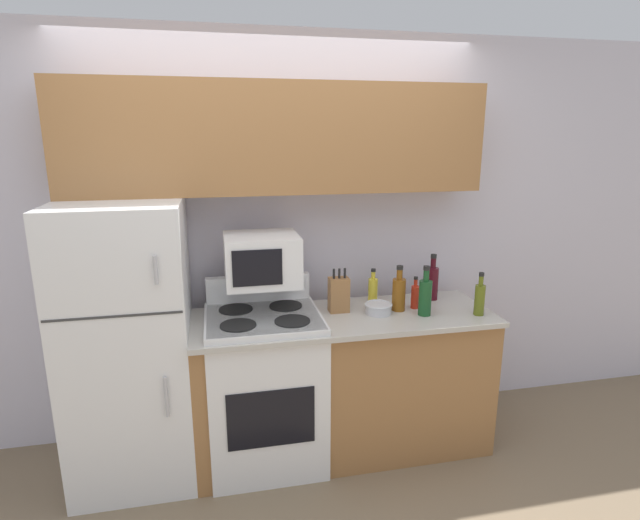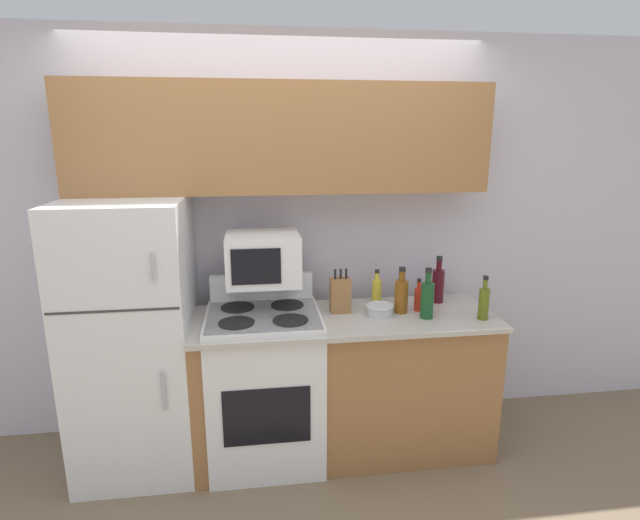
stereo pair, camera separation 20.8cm
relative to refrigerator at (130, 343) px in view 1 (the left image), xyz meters
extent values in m
plane|color=#7F6B51|center=(0.89, -0.35, -0.80)|extent=(12.00, 12.00, 0.00)
cube|color=silver|center=(0.89, 0.39, 0.48)|extent=(8.00, 0.05, 2.55)
cube|color=#9E6B3D|center=(1.22, -0.06, -0.37)|extent=(1.78, 0.59, 0.86)
cube|color=#BCB7AD|center=(1.22, -0.08, 0.08)|extent=(1.78, 0.63, 0.03)
cube|color=white|center=(0.00, 0.00, 0.00)|extent=(0.66, 0.70, 1.60)
cube|color=#383838|center=(0.00, -0.35, 0.29)|extent=(0.64, 0.01, 0.01)
cylinder|color=#B7B7BC|center=(0.21, -0.37, 0.51)|extent=(0.02, 0.02, 0.14)
cylinder|color=#B7B7BC|center=(0.21, -0.37, -0.16)|extent=(0.02, 0.02, 0.22)
cube|color=#9E6B3D|center=(0.89, 0.21, 1.11)|extent=(2.44, 0.30, 0.63)
cube|color=white|center=(0.74, -0.07, -0.33)|extent=(0.66, 0.59, 0.93)
cube|color=black|center=(0.74, -0.37, -0.35)|extent=(0.48, 0.01, 0.33)
cube|color=#2D2D2D|center=(0.74, -0.07, 0.13)|extent=(0.63, 0.56, 0.01)
cube|color=white|center=(0.74, 0.20, 0.21)|extent=(0.63, 0.06, 0.16)
cylinder|color=black|center=(0.59, -0.20, 0.14)|extent=(0.20, 0.20, 0.01)
cylinder|color=black|center=(0.89, -0.20, 0.14)|extent=(0.20, 0.20, 0.01)
cylinder|color=black|center=(0.59, 0.06, 0.14)|extent=(0.20, 0.20, 0.01)
cylinder|color=black|center=(0.89, 0.06, 0.14)|extent=(0.20, 0.20, 0.01)
cube|color=white|center=(0.75, 0.03, 0.44)|extent=(0.42, 0.37, 0.29)
cube|color=black|center=(0.71, -0.16, 0.44)|extent=(0.27, 0.01, 0.20)
cube|color=#9E6B3D|center=(1.21, 0.00, 0.20)|extent=(0.12, 0.08, 0.21)
cylinder|color=black|center=(1.17, -0.01, 0.34)|extent=(0.01, 0.01, 0.06)
cylinder|color=black|center=(1.21, -0.01, 0.34)|extent=(0.01, 0.01, 0.06)
cylinder|color=black|center=(1.24, -0.01, 0.34)|extent=(0.01, 0.01, 0.06)
cylinder|color=silver|center=(1.43, -0.09, 0.12)|extent=(0.15, 0.15, 0.06)
torus|color=silver|center=(1.43, -0.09, 0.15)|extent=(0.17, 0.17, 0.01)
cylinder|color=#5B6619|center=(2.01, -0.23, 0.19)|extent=(0.06, 0.06, 0.18)
cylinder|color=#5B6619|center=(2.01, -0.23, 0.31)|extent=(0.03, 0.03, 0.06)
cylinder|color=black|center=(2.01, -0.23, 0.35)|extent=(0.03, 0.03, 0.02)
cylinder|color=red|center=(1.68, -0.04, 0.17)|extent=(0.05, 0.05, 0.14)
cylinder|color=red|center=(1.68, -0.04, 0.26)|extent=(0.02, 0.02, 0.04)
cylinder|color=black|center=(1.68, -0.04, 0.29)|extent=(0.02, 0.03, 0.02)
cylinder|color=gold|center=(1.46, 0.12, 0.17)|extent=(0.06, 0.06, 0.15)
cylinder|color=gold|center=(1.46, 0.12, 0.27)|extent=(0.03, 0.03, 0.05)
cylinder|color=black|center=(1.46, 0.12, 0.31)|extent=(0.03, 0.03, 0.02)
cylinder|color=#470F19|center=(1.85, 0.10, 0.20)|extent=(0.08, 0.08, 0.21)
cylinder|color=#470F19|center=(1.85, 0.10, 0.34)|extent=(0.03, 0.03, 0.07)
cylinder|color=black|center=(1.85, 0.10, 0.38)|extent=(0.04, 0.04, 0.02)
cylinder|color=brown|center=(1.57, -0.06, 0.19)|extent=(0.08, 0.08, 0.20)
cylinder|color=brown|center=(1.57, -0.06, 0.32)|extent=(0.04, 0.04, 0.06)
cylinder|color=black|center=(1.57, -0.06, 0.36)|extent=(0.04, 0.04, 0.02)
cylinder|color=#194C23|center=(1.69, -0.17, 0.20)|extent=(0.08, 0.08, 0.21)
cylinder|color=#194C23|center=(1.69, -0.17, 0.34)|extent=(0.03, 0.03, 0.07)
cylinder|color=black|center=(1.69, -0.17, 0.38)|extent=(0.04, 0.04, 0.02)
camera|label=1|loc=(0.50, -2.77, 1.14)|focal=28.00mm
camera|label=2|loc=(0.70, -2.80, 1.14)|focal=28.00mm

